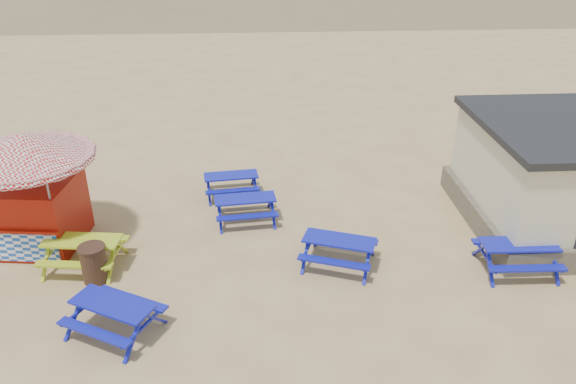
{
  "coord_description": "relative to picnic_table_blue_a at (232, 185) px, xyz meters",
  "views": [
    {
      "loc": [
        0.56,
        -13.08,
        8.44
      ],
      "look_at": [
        1.46,
        1.5,
        1.0
      ],
      "focal_mm": 35.0,
      "sensor_mm": 36.0,
      "label": 1
    }
  ],
  "objects": [
    {
      "name": "ice_cream_kiosk",
      "position": [
        -5.2,
        -2.63,
        1.69
      ],
      "size": [
        4.05,
        4.05,
        3.26
      ],
      "rotation": [
        0.0,
        0.0,
        -0.12
      ],
      "color": "#941207",
      "rests_on": "ground"
    },
    {
      "name": "ground",
      "position": [
        0.27,
        -3.38,
        -0.36
      ],
      "size": [
        400.0,
        400.0,
        0.0
      ],
      "primitive_type": "plane",
      "color": "tan",
      "rests_on": "ground"
    },
    {
      "name": "litter_bin",
      "position": [
        -3.29,
        -4.53,
        0.15
      ],
      "size": [
        0.68,
        0.68,
        1.0
      ],
      "color": "#3A271B",
      "rests_on": "ground"
    },
    {
      "name": "picnic_table_blue_a",
      "position": [
        0.0,
        0.0,
        0.0
      ],
      "size": [
        1.87,
        1.58,
        0.72
      ],
      "rotation": [
        0.0,
        0.0,
        0.12
      ],
      "color": "#090097",
      "rests_on": "ground"
    },
    {
      "name": "picnic_table_blue_e",
      "position": [
        2.91,
        -4.21,
        0.03
      ],
      "size": [
        2.26,
        2.04,
        0.78
      ],
      "rotation": [
        0.0,
        0.0,
        -0.35
      ],
      "color": "#090097",
      "rests_on": "ground"
    },
    {
      "name": "picnic_table_blue_f",
      "position": [
        7.46,
        -4.74,
        0.04
      ],
      "size": [
        1.96,
        1.6,
        0.8
      ],
      "rotation": [
        0.0,
        0.0,
        -0.03
      ],
      "color": "#090097",
      "rests_on": "ground"
    },
    {
      "name": "picnic_table_yellow",
      "position": [
        -3.71,
        -3.89,
        0.05
      ],
      "size": [
        2.13,
        1.8,
        0.82
      ],
      "rotation": [
        0.0,
        0.0,
        -0.12
      ],
      "color": "#91AF13",
      "rests_on": "ground"
    },
    {
      "name": "picnic_table_blue_d",
      "position": [
        -2.39,
        -6.52,
        0.03
      ],
      "size": [
        2.35,
        2.2,
        0.78
      ],
      "rotation": [
        0.0,
        0.0,
        -0.49
      ],
      "color": "#090097",
      "rests_on": "ground"
    },
    {
      "name": "picnic_table_blue_b",
      "position": [
        0.47,
        -1.69,
        0.02
      ],
      "size": [
        1.94,
        1.63,
        0.76
      ],
      "rotation": [
        0.0,
        0.0,
        0.1
      ],
      "color": "#090097",
      "rests_on": "ground"
    }
  ]
}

